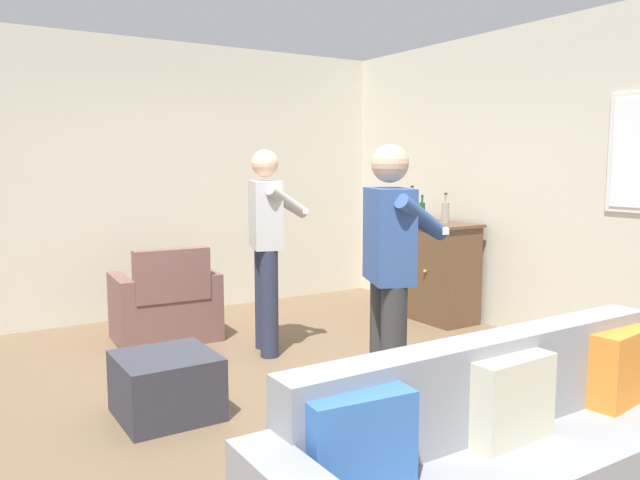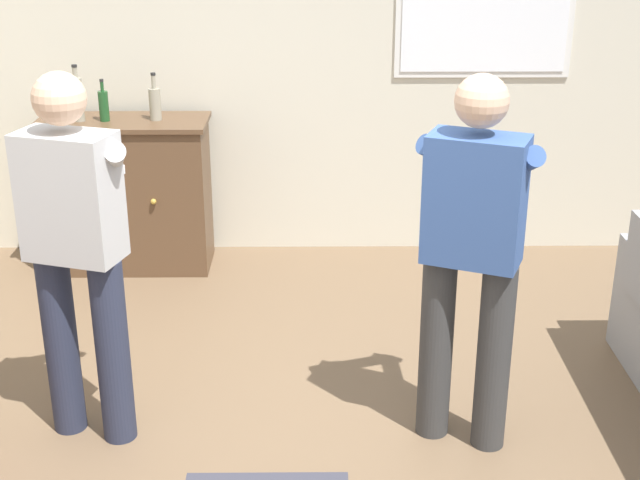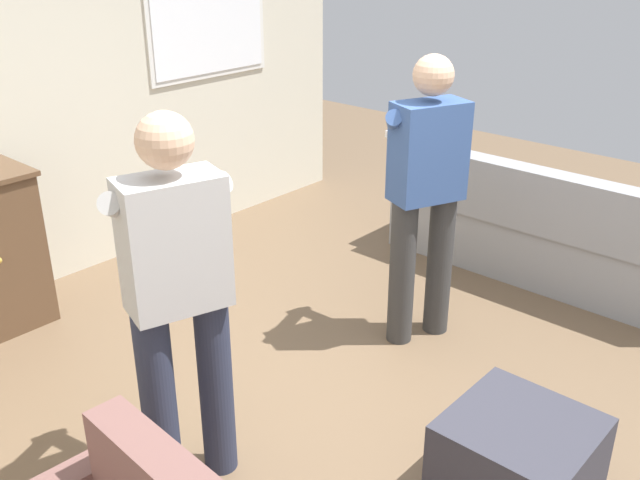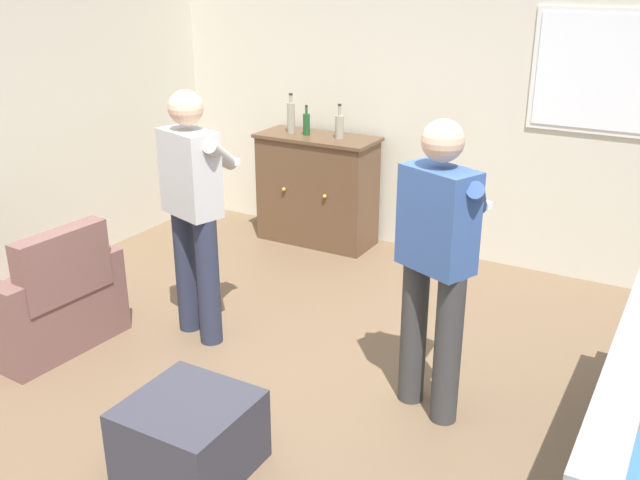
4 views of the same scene
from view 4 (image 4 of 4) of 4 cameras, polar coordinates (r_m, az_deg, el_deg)
The scene contains 10 objects.
ground at distance 4.37m, azimuth -3.53°, elevation -12.00°, with size 10.40×10.40×0.00m, color brown.
wall_back_with_window at distance 6.12m, azimuth 10.34°, elevation 11.61°, with size 5.20×0.15×2.80m.
armchair at distance 5.07m, azimuth -20.99°, elevation -4.82°, with size 0.70×0.92×0.85m.
sideboard_cabinet at distance 6.44m, azimuth -0.22°, elevation 4.08°, with size 1.08×0.49×0.99m.
bottle_wine_green at distance 6.33m, azimuth -1.09°, elevation 9.29°, with size 0.06×0.06×0.26m.
bottle_liquor_amber at distance 6.20m, azimuth 1.57°, elevation 9.11°, with size 0.07×0.07×0.30m.
bottle_spirits_clear at distance 6.40m, azimuth -2.33°, elevation 9.81°, with size 0.07×0.07×0.35m.
ottoman at distance 3.74m, azimuth -10.37°, elevation -15.17°, with size 0.58×0.58×0.39m, color #33333D.
person_standing_left at distance 4.68m, azimuth -10.06°, elevation 2.76°, with size 0.53×0.52×1.68m.
person_standing_right at distance 3.83m, azimuth 9.34°, elevation -1.38°, with size 0.51×0.52×1.68m.
Camera 4 is at (2.03, -3.05, 2.39)m, focal length 40.00 mm.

